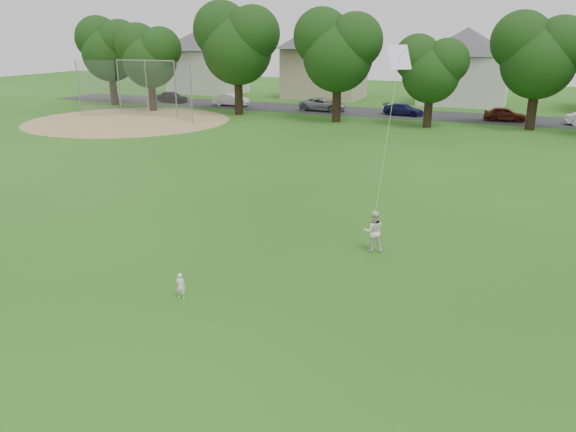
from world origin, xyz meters
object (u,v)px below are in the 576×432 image
at_px(older_boy, 373,231).
at_px(baseball_backstop, 143,89).
at_px(kite, 386,144).
at_px(toddler, 180,286).

height_order(older_boy, baseball_backstop, baseball_backstop).
height_order(older_boy, kite, kite).
distance_m(older_boy, kite, 3.20).
distance_m(toddler, kite, 8.26).
height_order(toddler, baseball_backstop, baseball_backstop).
relative_size(toddler, older_boy, 0.54).
relative_size(toddler, baseball_backstop, 0.07).
distance_m(toddler, older_boy, 7.33).
bearing_deg(toddler, baseball_backstop, -58.66).
bearing_deg(toddler, kite, -134.36).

